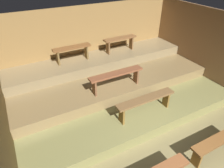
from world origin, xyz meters
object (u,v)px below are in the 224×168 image
at_px(bench_floor_right, 219,142).
at_px(bench_middle_center, 116,76).
at_px(bench_lower_center, 146,101).
at_px(bench_upper_left, 72,50).
at_px(bench_upper_right, 120,41).

distance_m(bench_floor_right, bench_middle_center, 2.77).
bearing_deg(bench_middle_center, bench_lower_center, -74.23).
bearing_deg(bench_floor_right, bench_lower_center, 116.36).
relative_size(bench_lower_center, bench_upper_left, 1.37).
distance_m(bench_middle_center, bench_upper_left, 1.72).
bearing_deg(bench_upper_left, bench_middle_center, -67.65).
bearing_deg(bench_lower_center, bench_middle_center, 105.77).
distance_m(bench_floor_right, bench_upper_right, 4.16).
bearing_deg(bench_lower_center, bench_upper_right, 73.48).
bearing_deg(bench_floor_right, bench_upper_right, 90.18).
bearing_deg(bench_upper_left, bench_lower_center, -70.09).
xyz_separation_m(bench_middle_center, bench_upper_left, (-0.64, 1.57, 0.27)).
height_order(bench_floor_right, bench_lower_center, bench_lower_center).
bearing_deg(bench_upper_right, bench_upper_left, 180.00).
height_order(bench_floor_right, bench_upper_left, bench_upper_left).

